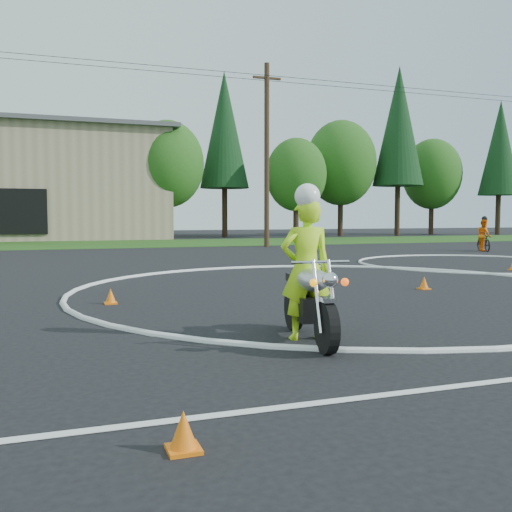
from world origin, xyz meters
name	(u,v)px	position (x,y,z in m)	size (l,w,h in m)	color
ground	(418,311)	(0.00, 0.00, 0.00)	(120.00, 120.00, 0.00)	black
grass_strip	(158,243)	(0.00, 27.00, 0.01)	(120.00, 10.00, 0.02)	#1E4714
course_markings	(388,280)	(2.17, 4.35, 0.01)	(19.05, 19.05, 0.12)	silver
primary_motorcycle	(310,300)	(-2.89, -1.63, 0.56)	(0.80, 2.18, 1.15)	black
rider_primary_grp	(306,265)	(-2.89, -1.49, 1.03)	(0.76, 0.56, 2.13)	#C0FF1A
rider_second_grp	(484,239)	(13.51, 13.71, 0.60)	(1.27, 1.87, 1.70)	black
traffic_cones	(483,284)	(3.16, 1.97, 0.14)	(18.57, 12.96, 0.30)	orange
treeline	(319,157)	(14.78, 34.61, 6.62)	(38.20, 8.10, 14.52)	#382619
utility_poles	(267,152)	(5.00, 21.00, 5.20)	(41.60, 1.12, 10.00)	#473321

